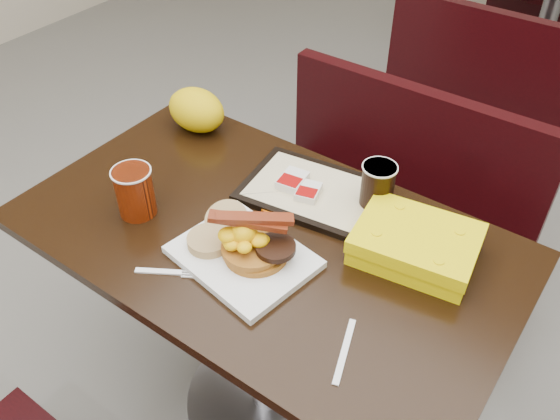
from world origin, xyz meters
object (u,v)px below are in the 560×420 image
Objects in this scene: clamshell at (416,244)px; tray at (312,192)px; hashbrown_sleeve_left at (293,180)px; paper_bag at (196,110)px; platter at (243,257)px; bench_near_n at (384,203)px; table_far at (547,21)px; coffee_cup_near at (135,192)px; pancake_stack at (256,250)px; hashbrown_sleeve_right at (308,192)px; knife at (344,351)px; bench_far_s at (502,73)px; table_near at (267,329)px; coffee_cup_far at (378,185)px; fork at (159,271)px.

tray is at bearing 162.33° from clamshell.
hashbrown_sleeve_left is 0.40m from paper_bag.
tray is at bearing 99.67° from platter.
tray is 1.94× the size of paper_bag.
bench_near_n is 0.78m from clamshell.
bench_near_n is at bearing -90.00° from table_far.
pancake_stack is at bearing 6.48° from coffee_cup_near.
hashbrown_sleeve_right is at bearing -88.23° from bench_near_n.
table_far is 4.45× the size of clamshell.
platter is 0.04m from pancake_stack.
clamshell is at bearing 46.87° from platter.
pancake_stack is at bearing -126.81° from knife.
bench_far_s is 12.02× the size of hashbrown_sleeve_left.
bench_far_s is 1.84m from clamshell.
hashbrown_sleeve_left is at bearing 103.08° from table_near.
bench_near_n is at bearing -90.00° from bench_far_s.
hashbrown_sleeve_right is 0.66× the size of coffee_cup_far.
knife is at bearing -23.57° from fork.
platter is 1.89× the size of knife.
bench_near_n is 0.77m from paper_bag.
hashbrown_sleeve_right is at bearing -20.14° from hashbrown_sleeve_left.
hashbrown_sleeve_left is (0.26, 0.30, -0.04)m from coffee_cup_near.
clamshell is (0.32, -0.56, 0.43)m from bench_near_n.
pancake_stack is (0.04, -2.68, 0.41)m from table_far.
coffee_cup_far is at bearing -84.16° from bench_far_s.
platter is 0.28m from hashbrown_sleeve_left.
coffee_cup_far reaches higher than table_far.
hashbrown_sleeve_right is 0.46m from paper_bag.
clamshell is at bearing -32.21° from coffee_cup_far.
fork reaches higher than bench_near_n.
paper_bag is (-0.43, 0.25, 0.44)m from table_near.
platter is 1.12× the size of clamshell.
pancake_stack reaches higher than hashbrown_sleeve_right.
clamshell is at bearing 162.83° from knife.
bench_far_s is 8.93× the size of coffee_cup_far.
table_near reaches higher than bench_near_n.
coffee_cup_near is at bearing -166.67° from platter.
clamshell is at bearing 38.12° from pancake_stack.
fork is 0.42× the size of tray.
table_near is 14.42× the size of hashbrown_sleeve_left.
table_far is 10.72× the size of coffee_cup_far.
platter is at bearing -86.13° from hashbrown_sleeve_left.
paper_bag reaches higher than fork.
coffee_cup_near is (-0.30, -2.72, 0.44)m from table_far.
coffee_cup_far is at bearing -85.89° from table_far.
hashbrown_sleeve_right is 0.18m from coffee_cup_far.
table_far is 14.42× the size of hashbrown_sleeve_left.
coffee_cup_far reaches higher than platter.
coffee_cup_near reaches higher than bench_near_n.
table_near is 0.44m from hashbrown_sleeve_left.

